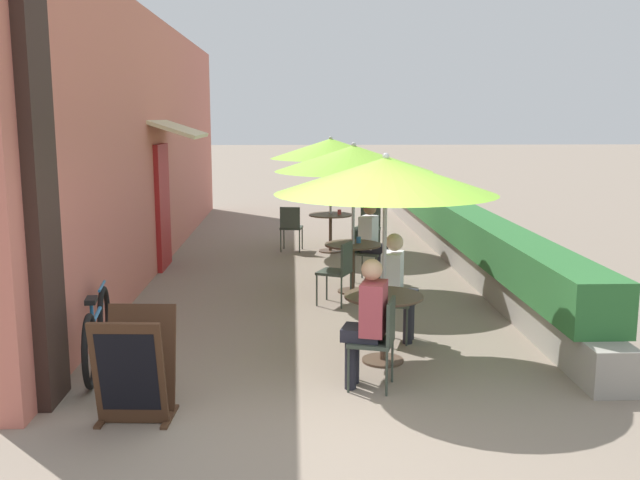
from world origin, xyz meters
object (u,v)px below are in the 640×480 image
(patio_umbrella_mid, at_px, (354,158))
(cafe_chair_far_left, at_px, (291,225))
(patio_table_mid, at_px, (353,256))
(coffee_cup_far, at_px, (339,212))
(patio_table_far, at_px, (331,224))
(cafe_chair_mid_right, at_px, (365,248))
(bicycle_leaning, at_px, (97,332))
(seated_patron_near_left, at_px, (397,282))
(patio_umbrella_near, at_px, (386,176))
(cafe_chair_near_right, at_px, (379,336))
(cafe_chair_near_left, at_px, (387,296))
(cafe_chair_far_right, at_px, (370,225))
(seated_patron_mid_right, at_px, (372,238))
(menu_board, at_px, (135,367))
(patio_umbrella_far, at_px, (331,149))
(coffee_cup_mid, at_px, (359,240))
(cafe_chair_mid_left, at_px, (339,268))
(patio_table_near, at_px, (383,312))
(seated_patron_near_right, at_px, (368,317))

(patio_umbrella_mid, relative_size, cafe_chair_far_left, 2.61)
(patio_table_mid, height_order, coffee_cup_far, coffee_cup_far)
(patio_table_far, bearing_deg, cafe_chair_far_left, 176.87)
(cafe_chair_mid_right, relative_size, bicycle_leaning, 0.48)
(seated_patron_near_left, xyz_separation_m, patio_umbrella_mid, (-0.31, 2.31, 1.27))
(patio_umbrella_near, distance_m, cafe_chair_near_right, 1.63)
(cafe_chair_near_left, height_order, coffee_cup_far, cafe_chair_near_left)
(patio_table_mid, xyz_separation_m, bicycle_leaning, (-2.88, -3.10, -0.16))
(cafe_chair_far_right, bearing_deg, seated_patron_near_left, 95.89)
(patio_umbrella_mid, xyz_separation_m, seated_patron_mid_right, (0.35, 0.67, -1.27))
(patio_table_far, bearing_deg, bicycle_leaning, -113.39)
(cafe_chair_mid_right, height_order, menu_board, menu_board)
(patio_umbrella_far, bearing_deg, cafe_chair_far_left, 176.87)
(cafe_chair_near_left, relative_size, seated_patron_near_left, 0.70)
(coffee_cup_mid, distance_m, bicycle_leaning, 4.36)
(cafe_chair_near_right, bearing_deg, patio_table_mid, 15.04)
(cafe_chair_near_right, xyz_separation_m, cafe_chair_mid_right, (0.32, 4.48, 0.00))
(seated_patron_mid_right, distance_m, bicycle_leaning, 4.97)
(bicycle_leaning, bearing_deg, cafe_chair_mid_left, 34.41)
(patio_umbrella_near, xyz_separation_m, cafe_chair_far_right, (0.53, 6.18, -1.44))
(patio_table_near, relative_size, cafe_chair_mid_left, 0.95)
(patio_table_near, relative_size, seated_patron_mid_right, 0.66)
(seated_patron_mid_right, relative_size, bicycle_leaning, 0.68)
(patio_table_near, relative_size, patio_umbrella_far, 0.36)
(seated_patron_mid_right, distance_m, patio_umbrella_far, 2.88)
(seated_patron_mid_right, relative_size, cafe_chair_far_left, 1.44)
(seated_patron_near_right, distance_m, cafe_chair_mid_left, 3.03)
(patio_table_mid, distance_m, coffee_cup_mid, 0.26)
(cafe_chair_near_left, distance_m, menu_board, 3.19)
(seated_patron_near_right, height_order, patio_umbrella_far, patio_umbrella_far)
(patio_umbrella_near, xyz_separation_m, coffee_cup_far, (-0.05, 6.21, -1.19))
(coffee_cup_far, bearing_deg, patio_table_mid, -90.20)
(patio_umbrella_far, bearing_deg, cafe_chair_far_right, -3.13)
(patio_table_near, height_order, cafe_chair_mid_left, cafe_chair_mid_left)
(cafe_chair_far_left, bearing_deg, patio_table_far, 5.81)
(seated_patron_near_left, height_order, patio_umbrella_mid, patio_umbrella_mid)
(patio_table_mid, distance_m, menu_board, 4.90)
(patio_umbrella_mid, bearing_deg, menu_board, -116.90)
(seated_patron_near_left, height_order, cafe_chair_far_left, seated_patron_near_left)
(cafe_chair_mid_right, relative_size, patio_table_far, 1.06)
(cafe_chair_near_right, height_order, seated_patron_mid_right, seated_patron_mid_right)
(patio_umbrella_mid, xyz_separation_m, bicycle_leaning, (-2.88, -3.10, -1.58))
(patio_table_near, distance_m, menu_board, 2.65)
(bicycle_leaning, bearing_deg, seated_patron_mid_right, 41.63)
(seated_patron_mid_right, xyz_separation_m, patio_umbrella_far, (-0.50, 2.53, 1.27))
(patio_umbrella_far, xyz_separation_m, bicycle_leaning, (-2.72, -6.30, -1.58))
(patio_table_mid, height_order, coffee_cup_mid, coffee_cup_mid)
(seated_patron_near_right, relative_size, cafe_chair_far_right, 1.44)
(seated_patron_near_left, relative_size, cafe_chair_mid_left, 1.44)
(cafe_chair_near_right, xyz_separation_m, cafe_chair_mid_left, (-0.18, 3.06, 0.00))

